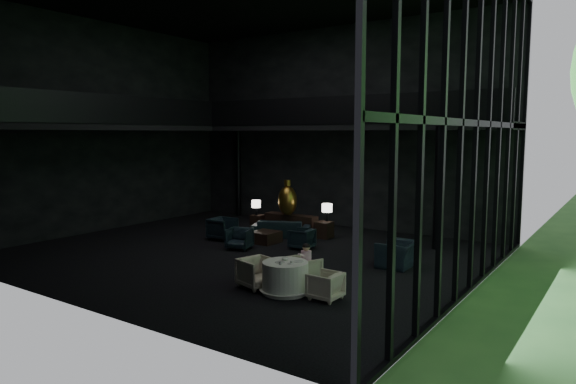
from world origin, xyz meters
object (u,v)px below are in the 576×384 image
Objects in this scene: dining_table at (285,279)px; dining_chair_north at (304,269)px; lounge_armchair_west at (223,226)px; lounge_armchair_south at (239,238)px; side_table_left at (258,221)px; dining_chair_east at (325,286)px; bronze_urn at (287,200)px; table_lamp_left at (256,204)px; sofa at (281,225)px; window_armchair at (398,249)px; dining_chair_west at (257,271)px; table_lamp_right at (327,209)px; console at (291,223)px; lounge_armchair_east at (302,238)px; side_table_right at (324,230)px; child at (306,255)px; coffee_table at (265,237)px.

dining_chair_north is (-0.09, 0.97, 0.02)m from dining_table.
lounge_armchair_west is 1.71m from lounge_armchair_south.
dining_chair_east reaches higher than side_table_left.
bronze_urn is 1.63m from table_lamp_left.
window_armchair is (5.21, -1.69, 0.09)m from sofa.
sofa is 6.28m from dining_chair_west.
table_lamp_left is 0.95× the size of table_lamp_right.
table_lamp_left is at bearing -111.78° from window_armchair.
window_armchair is (6.61, -0.05, 0.03)m from lounge_armchair_west.
sofa reaches higher than console.
side_table_left is 0.84× the size of dining_chair_east.
dining_chair_north is at bearing -121.30° from lounge_armchair_west.
dining_chair_north is (5.25, -2.82, -0.13)m from lounge_armchair_west.
dining_chair_east is at bearing 33.83° from lounge_armchair_east.
console is at bearing 42.87° from dining_chair_west.
lounge_armchair_south is at bearing 67.89° from sofa.
side_table_right is 5.72m from child.
sofa is 2.88× the size of lounge_armchair_south.
bronze_urn reaches higher than console.
lounge_armchair_south is (1.48, -0.85, -0.10)m from lounge_armchair_west.
window_armchair is at bearing -8.35° from lounge_armchair_south.
table_lamp_left reaches higher than lounge_armchair_south.
lounge_armchair_east is 0.99× the size of dining_chair_north.
dining_chair_east is (6.73, -6.20, 0.05)m from side_table_left.
lounge_armchair_east is at bearing -45.56° from bronze_urn.
side_table_right reaches higher than side_table_left.
child is at bearing -64.19° from side_table_right.
dining_chair_east is (4.89, -2.82, -0.06)m from lounge_armchair_south.
dining_chair_west is at bearing -62.66° from console.
side_table_right is at bearing -54.10° from lounge_armchair_west.
console is at bearing -103.36° from sofa.
table_lamp_left reaches higher than side_table_left.
dining_chair_east reaches higher than coffee_table.
coffee_table is 5.02m from child.
window_armchair is 3.64m from dining_chair_east.
table_lamp_right is 7.14m from dining_chair_east.
lounge_armchair_east reaches higher than console.
side_table_left is at bearing -112.68° from window_armchair.
dining_chair_north is at bearing 106.85° from sofa.
sofa is 1.23m from coffee_table.
lounge_armchair_west is (-2.84, -2.29, 0.18)m from side_table_right.
dining_chair_east is (5.13, -5.95, -0.95)m from bronze_urn.
side_table_right is at bearing -2.07° from table_lamp_left.
lounge_armchair_south is at bearing -118.13° from dining_chair_east.
child is at bearing -52.72° from console.
side_table_left is at bearing -50.70° from sofa.
lounge_armchair_south is at bearing -122.75° from lounge_armchair_west.
side_table_right is (1.60, -0.23, -0.05)m from console.
child reaches higher than dining_chair_north.
dining_chair_north is (2.13, -3.19, 0.01)m from lounge_armchair_east.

